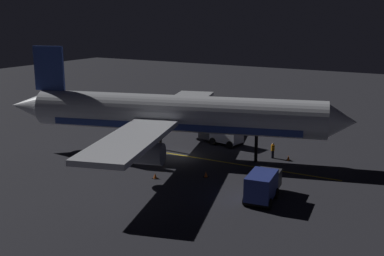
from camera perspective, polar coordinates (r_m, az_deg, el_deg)
ground_plane at (r=53.47m, az=-1.86°, el=-3.50°), size 180.00×180.00×0.20m
apron_guide_stripe at (r=52.13m, az=2.31°, el=-3.84°), size 1.02×27.81×0.01m
airliner at (r=52.42m, az=-2.54°, el=1.59°), size 34.85×38.54×11.96m
baggage_truck at (r=41.47m, az=8.48°, el=-6.79°), size 5.66×2.86×2.48m
catering_truck at (r=58.13m, az=3.65°, el=-0.76°), size 3.07×5.71×2.44m
ground_crew_worker at (r=53.30m, az=9.61°, el=-2.64°), size 0.40×0.40×1.74m
traffic_cone_near_left at (r=52.96m, az=11.43°, el=-3.54°), size 0.50×0.50×0.55m
traffic_cone_near_right at (r=46.76m, az=1.68°, el=-5.58°), size 0.50×0.50×0.55m
traffic_cone_under_wing at (r=46.49m, az=-4.42°, el=-5.73°), size 0.50×0.50×0.55m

